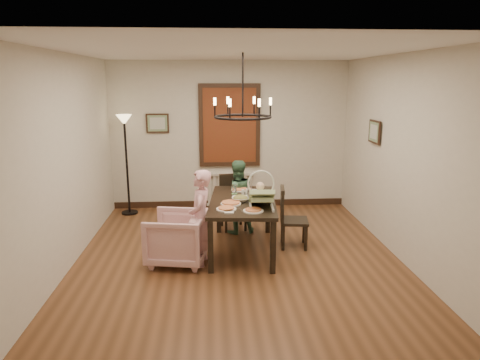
{
  "coord_description": "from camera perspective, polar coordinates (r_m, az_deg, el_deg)",
  "views": [
    {
      "loc": [
        -0.35,
        -5.64,
        2.45
      ],
      "look_at": [
        0.05,
        0.29,
        1.05
      ],
      "focal_mm": 32.0,
      "sensor_mm": 36.0,
      "label": 1
    }
  ],
  "objects": [
    {
      "name": "floor_lamp",
      "position": [
        8.09,
        -14.84,
        1.77
      ],
      "size": [
        0.3,
        0.3,
        1.8
      ],
      "primitive_type": null,
      "color": "black",
      "rests_on": "room_shell"
    },
    {
      "name": "seated_man",
      "position": [
        6.93,
        -0.43,
        -3.08
      ],
      "size": [
        0.56,
        0.48,
        1.0
      ],
      "primitive_type": "imported",
      "rotation": [
        0.0,
        0.0,
        3.36
      ],
      "color": "#416E4E",
      "rests_on": "room_shell"
    },
    {
      "name": "dining_table",
      "position": [
        6.15,
        0.35,
        -3.44
      ],
      "size": [
        1.06,
        1.71,
        0.77
      ],
      "rotation": [
        0.0,
        0.0,
        -0.09
      ],
      "color": "black",
      "rests_on": "room_shell"
    },
    {
      "name": "baby_bouncer",
      "position": [
        5.74,
        2.86,
        -2.0
      ],
      "size": [
        0.42,
        0.55,
        0.35
      ],
      "primitive_type": null,
      "rotation": [
        0.0,
        0.0,
        -0.06
      ],
      "color": "#B6D291",
      "rests_on": "dining_table"
    },
    {
      "name": "room_shell",
      "position": [
        6.11,
        -0.53,
        3.36
      ],
      "size": [
        4.51,
        5.0,
        2.81
      ],
      "color": "brown",
      "rests_on": "ground"
    },
    {
      "name": "radiator",
      "position": [
        8.39,
        -1.35,
        -1.23
      ],
      "size": [
        0.92,
        0.12,
        0.62
      ],
      "primitive_type": null,
      "color": "silver",
      "rests_on": "room_shell"
    },
    {
      "name": "chair_right",
      "position": [
        6.41,
        7.25,
        -4.95
      ],
      "size": [
        0.45,
        0.45,
        0.92
      ],
      "primitive_type": null,
      "rotation": [
        0.0,
        0.0,
        1.45
      ],
      "color": "black",
      "rests_on": "room_shell"
    },
    {
      "name": "chandelier",
      "position": [
        5.92,
        0.37,
        8.41
      ],
      "size": [
        0.8,
        0.8,
        0.04
      ],
      "primitive_type": "torus",
      "color": "black",
      "rests_on": "room_shell"
    },
    {
      "name": "picture_back",
      "position": [
        8.21,
        -10.94,
        7.44
      ],
      "size": [
        0.42,
        0.03,
        0.36
      ],
      "primitive_type": "cube",
      "color": "black",
      "rests_on": "room_shell"
    },
    {
      "name": "armchair",
      "position": [
        5.93,
        -8.42,
        -7.62
      ],
      "size": [
        0.89,
        0.88,
        0.7
      ],
      "primitive_type": "imported",
      "rotation": [
        0.0,
        0.0,
        -1.75
      ],
      "color": "beige",
      "rests_on": "room_shell"
    },
    {
      "name": "picture_right",
      "position": [
        7.07,
        17.5,
        6.15
      ],
      "size": [
        0.03,
        0.42,
        0.36
      ],
      "primitive_type": "cube",
      "rotation": [
        0.0,
        0.0,
        1.57
      ],
      "color": "black",
      "rests_on": "room_shell"
    },
    {
      "name": "chair_far",
      "position": [
        7.12,
        -0.87,
        -3.0
      ],
      "size": [
        0.47,
        0.47,
        0.91
      ],
      "primitive_type": null,
      "rotation": [
        0.0,
        0.0,
        0.18
      ],
      "color": "black",
      "rests_on": "room_shell"
    },
    {
      "name": "pizza_platter",
      "position": [
        5.9,
        -1.23,
        -3.11
      ],
      "size": [
        0.28,
        0.28,
        0.04
      ],
      "primitive_type": "cylinder",
      "color": "tan",
      "rests_on": "dining_table"
    },
    {
      "name": "window_blinds",
      "position": [
        8.15,
        -1.39,
        7.28
      ],
      "size": [
        1.0,
        0.03,
        1.4
      ],
      "primitive_type": "cube",
      "color": "maroon",
      "rests_on": "room_shell"
    },
    {
      "name": "drinking_glass",
      "position": [
        6.06,
        1.36,
        -2.11
      ],
      "size": [
        0.08,
        0.08,
        0.16
      ],
      "primitive_type": "cylinder",
      "color": "silver",
      "rests_on": "dining_table"
    },
    {
      "name": "elderly_woman",
      "position": [
        5.77,
        -5.27,
        -6.11
      ],
      "size": [
        0.3,
        0.42,
        1.08
      ],
      "primitive_type": "imported",
      "rotation": [
        0.0,
        0.0,
        -1.67
      ],
      "color": "pink",
      "rests_on": "room_shell"
    },
    {
      "name": "salad_bowl",
      "position": [
        6.06,
        0.05,
        -2.52
      ],
      "size": [
        0.3,
        0.3,
        0.07
      ],
      "primitive_type": "imported",
      "color": "white",
      "rests_on": "dining_table"
    }
  ]
}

